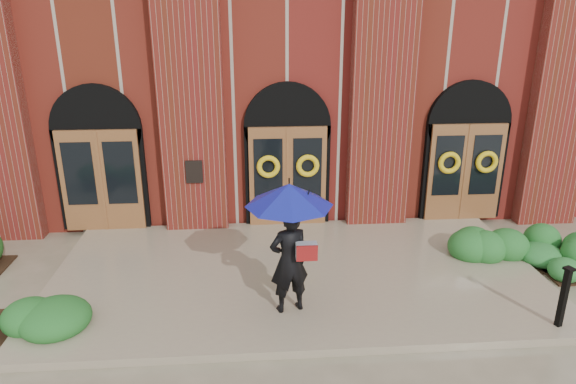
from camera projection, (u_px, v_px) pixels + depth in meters
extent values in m
plane|color=gray|center=(298.00, 281.00, 10.57)|extent=(90.00, 90.00, 0.00)
cube|color=gray|center=(297.00, 274.00, 10.69)|extent=(10.00, 5.30, 0.15)
cube|color=maroon|center=(274.00, 65.00, 17.77)|extent=(16.00, 12.00, 7.00)
cube|color=black|center=(194.00, 172.00, 12.19)|extent=(0.40, 0.05, 0.55)
cube|color=maroon|center=(190.00, 92.00, 11.81)|extent=(1.50, 0.45, 7.00)
cube|color=maroon|center=(382.00, 90.00, 12.13)|extent=(1.50, 0.45, 7.00)
cube|color=maroon|center=(565.00, 88.00, 12.45)|extent=(1.50, 0.45, 7.00)
cube|color=brown|center=(101.00, 181.00, 12.33)|extent=(1.90, 0.10, 2.50)
cylinder|color=black|center=(97.00, 128.00, 12.05)|extent=(2.10, 0.22, 2.10)
cube|color=brown|center=(288.00, 177.00, 12.65)|extent=(1.90, 0.10, 2.50)
cylinder|color=black|center=(287.00, 125.00, 12.37)|extent=(2.10, 0.22, 2.10)
cube|color=brown|center=(465.00, 172.00, 12.97)|extent=(1.90, 0.10, 2.50)
cylinder|color=black|center=(468.00, 123.00, 12.69)|extent=(2.10, 0.22, 2.10)
torus|color=yellow|center=(268.00, 167.00, 12.41)|extent=(0.57, 0.13, 0.57)
torus|color=yellow|center=(308.00, 166.00, 12.48)|extent=(0.57, 0.13, 0.57)
torus|color=yellow|center=(449.00, 163.00, 12.73)|extent=(0.57, 0.13, 0.57)
torus|color=yellow|center=(487.00, 162.00, 12.80)|extent=(0.57, 0.13, 0.57)
imported|color=black|center=(289.00, 261.00, 8.98)|extent=(0.81, 0.65, 1.95)
cone|color=navy|center=(289.00, 195.00, 8.57)|extent=(1.87, 1.87, 0.39)
cylinder|color=black|center=(292.00, 224.00, 8.70)|extent=(0.02, 0.02, 0.65)
cube|color=#B5B8BB|center=(306.00, 251.00, 8.77)|extent=(0.40, 0.28, 0.29)
cube|color=maroon|center=(307.00, 253.00, 8.67)|extent=(0.36, 0.13, 0.29)
cube|color=black|center=(563.00, 298.00, 8.64)|extent=(0.12, 0.12, 1.07)
cube|color=black|center=(569.00, 269.00, 8.46)|extent=(0.19, 0.19, 0.04)
ellipsoid|color=#215E24|center=(530.00, 247.00, 11.30)|extent=(2.68, 1.07, 0.69)
ellipsoid|color=#1E5A20|center=(7.00, 321.00, 8.71)|extent=(1.60, 1.37, 0.57)
ellipsoid|color=#24652A|center=(575.00, 261.00, 10.92)|extent=(1.27, 1.09, 0.45)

